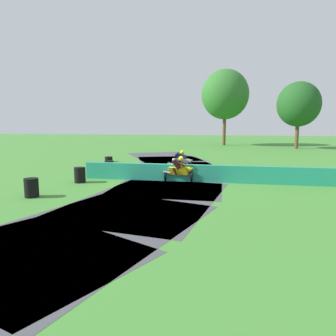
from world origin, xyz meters
The scene contains 12 objects.
ground_plane centered at (0.00, 0.00, 0.00)m, with size 120.00×120.00×0.00m, color #428433.
track_asphalt centered at (-1.27, 0.01, 0.00)m, with size 10.04×32.79×0.01m.
safety_barrier centered at (5.28, -0.05, 0.45)m, with size 0.30×20.38×0.90m, color #239375.
motorcycle_lead_yellow centered at (0.38, -0.15, 0.65)m, with size 1.69×0.76×1.43m.
motorcycle_chase_white centered at (0.00, 3.36, 0.65)m, with size 1.68×0.83×1.43m.
tire_stack_mid_a centered at (-5.32, -4.61, 0.40)m, with size 0.58×0.58×0.80m.
tire_stack_mid_b centered at (-4.73, -1.28, 0.40)m, with size 0.58×0.58×0.80m.
tire_stack_far centered at (-5.21, 1.39, 0.20)m, with size 0.65×0.65×0.40m.
tire_stack_extra_a centered at (-5.37, 4.71, 0.20)m, with size 0.63×0.63×0.40m.
tire_stack_extra_b centered at (-6.32, 7.21, 0.20)m, with size 0.60×0.60×0.40m.
tree_far_left centered at (2.86, 27.00, 6.79)m, with size 6.29×6.29×10.11m.
tree_far_right centered at (11.38, 23.02, 5.20)m, with size 4.98×4.98×7.83m.
Camera 1 is at (2.48, -16.22, 3.12)m, focal length 33.22 mm.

